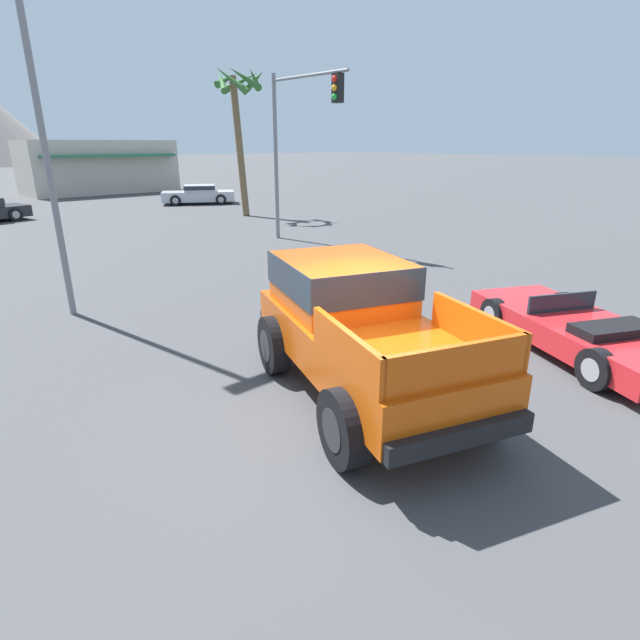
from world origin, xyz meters
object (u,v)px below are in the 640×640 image
object	(u,v)px
red_convertible_car	(578,330)
traffic_light_main	(299,126)
palm_tree_tall	(239,105)
street_lamp_post	(32,72)
parked_car_silver	(199,194)
orange_pickup_truck	(356,322)

from	to	relation	value
red_convertible_car	traffic_light_main	world-z (taller)	traffic_light_main
traffic_light_main	palm_tree_tall	size ratio (longest dim) A/B	0.85
traffic_light_main	street_lamp_post	distance (m)	9.96
parked_car_silver	street_lamp_post	distance (m)	22.57
red_convertible_car	palm_tree_tall	distance (m)	21.25
street_lamp_post	palm_tree_tall	size ratio (longest dim) A/B	1.16
street_lamp_post	palm_tree_tall	bearing A→B (deg)	42.24
traffic_light_main	street_lamp_post	world-z (taller)	street_lamp_post
traffic_light_main	street_lamp_post	size ratio (longest dim) A/B	0.73
red_convertible_car	palm_tree_tall	world-z (taller)	palm_tree_tall
street_lamp_post	palm_tree_tall	world-z (taller)	street_lamp_post
red_convertible_car	palm_tree_tall	bearing A→B (deg)	100.00
parked_car_silver	street_lamp_post	bearing A→B (deg)	173.39
parked_car_silver	palm_tree_tall	bearing A→B (deg)	-158.43
orange_pickup_truck	traffic_light_main	bearing A→B (deg)	74.04
red_convertible_car	traffic_light_main	xyz separation A→B (m)	(3.16, 11.74, 3.88)
red_convertible_car	street_lamp_post	bearing A→B (deg)	152.81
palm_tree_tall	parked_car_silver	bearing A→B (deg)	81.45
parked_car_silver	palm_tree_tall	size ratio (longest dim) A/B	0.65
parked_car_silver	traffic_light_main	xyz separation A→B (m)	(-3.80, -14.64, 3.69)
traffic_light_main	parked_car_silver	bearing A→B (deg)	165.45
red_convertible_car	street_lamp_post	distance (m)	11.62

